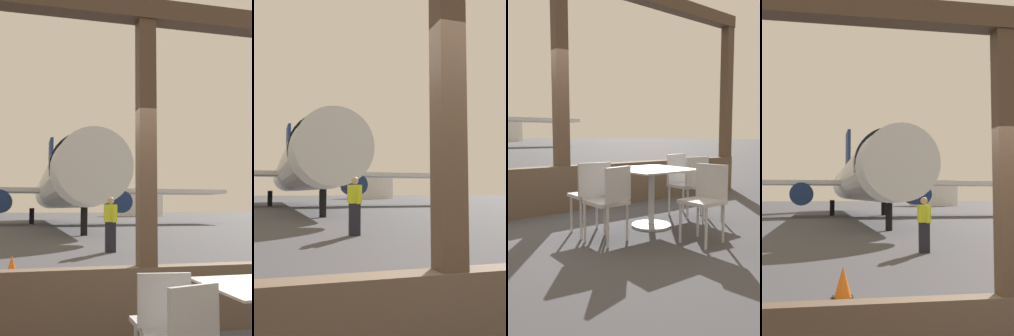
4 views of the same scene
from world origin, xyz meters
TOP-DOWN VIEW (x-y plane):
  - ground_plane at (0.00, 40.00)m, footprint 220.00×220.00m
  - window_frame at (0.00, 0.00)m, footprint 8.25×0.24m
  - airplane at (1.60, 31.76)m, footprint 30.68×37.28m
  - ground_crew_worker at (1.29, 8.44)m, footprint 0.40×0.55m
  - traffic_cone at (-1.54, 3.09)m, footprint 0.36×0.36m
  - fuel_storage_tank at (19.76, 72.19)m, footprint 9.36×9.36m

SIDE VIEW (x-z plane):
  - ground_plane at x=0.00m, z-range 0.00..0.00m
  - traffic_cone at x=-1.54m, z-range -0.02..0.54m
  - ground_crew_worker at x=1.29m, z-range 0.03..1.77m
  - window_frame at x=0.00m, z-range -0.61..3.20m
  - fuel_storage_tank at x=19.76m, z-range 0.00..4.73m
  - airplane at x=1.60m, z-range -1.80..8.31m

